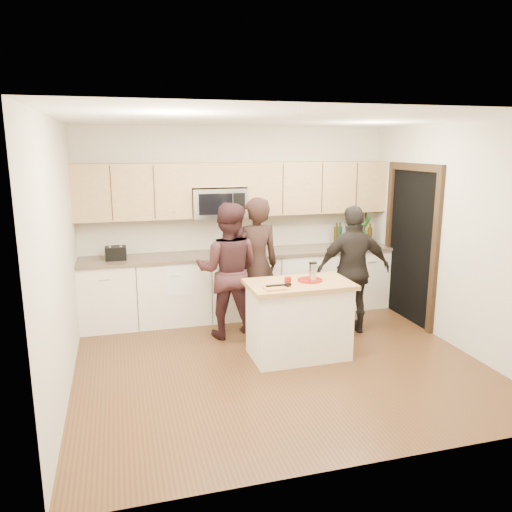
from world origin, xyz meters
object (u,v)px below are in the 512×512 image
object	(u,v)px
woman_left	(255,266)
woman_center	(228,271)
island	(299,319)
toaster	(116,253)
woman_right	(353,270)

from	to	relation	value
woman_left	woman_center	size ratio (longest dim) A/B	1.03
woman_left	woman_center	xyz separation A→B (m)	(-0.38, -0.08, -0.03)
island	woman_left	bearing A→B (deg)	105.31
toaster	woman_left	size ratio (longest dim) A/B	0.15
island	toaster	xyz separation A→B (m)	(-2.02, 1.58, 0.58)
woman_left	woman_center	bearing A→B (deg)	7.73
toaster	island	bearing A→B (deg)	-38.08
woman_left	woman_right	xyz separation A→B (m)	(1.22, -0.38, -0.05)
toaster	woman_center	world-z (taller)	woman_center
woman_center	woman_right	bearing A→B (deg)	-169.26
woman_center	woman_left	bearing A→B (deg)	-146.30
woman_left	island	bearing A→B (deg)	101.37
island	woman_right	xyz separation A→B (m)	(0.95, 0.55, 0.39)
toaster	woman_center	distance (m)	1.56
island	toaster	size ratio (longest dim) A/B	4.44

